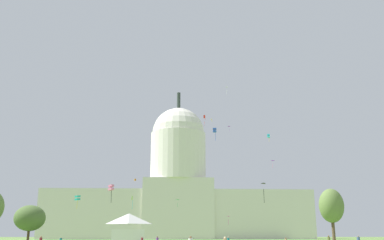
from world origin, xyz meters
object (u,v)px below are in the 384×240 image
(kite_violet_mid, at_px, (273,162))
(kite_magenta_low, at_px, (227,217))
(tree_east_far, at_px, (331,206))
(kite_white_high, at_px, (226,89))
(tree_west_near, at_px, (30,218))
(kite_cyan_high, at_px, (268,136))
(kite_violet_high, at_px, (229,128))
(kite_turquoise_low, at_px, (77,198))
(capitol_building, at_px, (178,193))
(kite_orange_mid, at_px, (135,180))
(kite_yellow_high, at_px, (212,120))
(kite_red_high, at_px, (204,118))
(kite_lime_low, at_px, (132,200))
(event_tent, at_px, (129,229))
(kite_blue_mid, at_px, (215,130))
(kite_pink_low, at_px, (111,188))
(kite_green_low, at_px, (178,201))
(kite_black_low, at_px, (266,188))

(kite_violet_mid, xyz_separation_m, kite_magenta_low, (-9.31, 41.53, -15.63))
(tree_east_far, distance_m, kite_white_high, 53.40)
(kite_magenta_low, bearing_deg, tree_west_near, -14.79)
(tree_west_near, distance_m, kite_cyan_high, 86.06)
(kite_violet_high, bearing_deg, kite_turquoise_low, 48.66)
(capitol_building, distance_m, kite_orange_mid, 32.12)
(capitol_building, relative_size, kite_yellow_high, 93.29)
(capitol_building, height_order, kite_violet_mid, capitol_building)
(capitol_building, height_order, kite_red_high, capitol_building)
(kite_red_high, relative_size, kite_lime_low, 1.21)
(kite_turquoise_low, bearing_deg, event_tent, 25.85)
(kite_yellow_high, distance_m, kite_blue_mid, 69.07)
(kite_turquoise_low, distance_m, kite_blue_mid, 36.76)
(kite_violet_mid, xyz_separation_m, kite_pink_low, (-42.52, -64.74, -15.12))
(event_tent, distance_m, kite_blue_mid, 32.62)
(event_tent, xyz_separation_m, tree_west_near, (-30.57, 31.54, 3.27))
(kite_red_high, xyz_separation_m, kite_turquoise_low, (-33.59, -61.65, -35.44))
(kite_magenta_low, bearing_deg, kite_green_low, -48.83)
(tree_west_near, xyz_separation_m, kite_cyan_high, (75.66, 27.06, 30.83))
(kite_black_low, relative_size, kite_orange_mid, 3.54)
(kite_magenta_low, bearing_deg, kite_cyan_high, 65.96)
(kite_red_high, bearing_deg, kite_magenta_low, 131.33)
(event_tent, relative_size, kite_red_high, 1.58)
(event_tent, height_order, kite_black_low, kite_black_low)
(kite_turquoise_low, xyz_separation_m, kite_magenta_low, (44.02, 79.06, -1.04))
(capitol_building, bearing_deg, kite_violet_high, -49.54)
(event_tent, distance_m, kite_pink_low, 25.53)
(kite_cyan_high, height_order, kite_pink_low, kite_cyan_high)
(event_tent, xyz_separation_m, kite_violet_high, (35.17, 92.20, 45.24))
(kite_pink_low, distance_m, kite_green_low, 105.71)
(kite_green_low, bearing_deg, kite_orange_mid, 139.47)
(kite_yellow_high, height_order, kite_green_low, kite_yellow_high)
(kite_pink_low, bearing_deg, capitol_building, 24.40)
(kite_yellow_high, bearing_deg, kite_green_low, 135.97)
(kite_black_low, distance_m, kite_violet_high, 117.13)
(kite_violet_mid, distance_m, kite_violet_high, 57.85)
(kite_cyan_high, relative_size, kite_orange_mid, 3.49)
(kite_yellow_high, xyz_separation_m, kite_turquoise_low, (-37.49, -72.77, -37.60))
(capitol_building, relative_size, kite_black_low, 41.39)
(kite_orange_mid, bearing_deg, tree_east_far, -77.29)
(kite_magenta_low, bearing_deg, kite_black_low, 33.12)
(kite_pink_low, bearing_deg, kite_black_low, -46.14)
(tree_east_far, relative_size, kite_red_high, 2.75)
(kite_black_low, xyz_separation_m, kite_blue_mid, (-6.18, 27.52, 17.16))
(event_tent, bearing_deg, kite_orange_mid, 91.17)
(tree_east_far, relative_size, kite_blue_mid, 4.02)
(capitol_building, distance_m, kite_white_high, 86.00)
(kite_turquoise_low, bearing_deg, tree_west_near, 160.47)
(capitol_building, xyz_separation_m, event_tent, (-13.10, -118.08, -18.54))
(kite_red_high, xyz_separation_m, kite_blue_mid, (-2.03, -54.69, -17.93))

